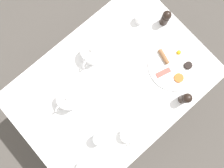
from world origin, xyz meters
TOP-DOWN VIEW (x-y plane):
  - ground_plane at (0.00, 0.00)m, footprint 8.00×8.00m
  - table at (0.00, 0.00)m, footprint 0.82×1.17m
  - breakfast_plate at (-0.16, -0.36)m, footprint 0.31×0.31m
  - teapot_near at (0.21, -0.03)m, footprint 0.12×0.20m
  - teapot_far at (0.09, 0.24)m, footprint 0.12×0.21m
  - teacup_with_saucer_left at (-0.25, 0.43)m, footprint 0.15×0.15m
  - teacup_with_saucer_right at (-0.28, 0.13)m, footprint 0.15×0.15m
  - water_glass_tall at (-0.19, 0.25)m, footprint 0.07×0.07m
  - creamer_jug at (0.19, -0.40)m, footprint 0.08×0.06m
  - pepper_grinder at (-0.34, -0.25)m, footprint 0.05×0.05m
  - salt_grinder at (0.08, -0.50)m, footprint 0.05×0.05m
  - fork_by_plate at (0.23, 0.47)m, footprint 0.17×0.03m
  - knife_by_plate at (-0.12, -0.04)m, footprint 0.22×0.02m

SIDE VIEW (x-z plane):
  - ground_plane at x=0.00m, z-range 0.00..0.00m
  - table at x=0.00m, z-range 0.28..0.99m
  - fork_by_plate at x=0.23m, z-range 0.71..0.71m
  - knife_by_plate at x=-0.12m, z-range 0.71..0.71m
  - breakfast_plate at x=-0.16m, z-range 0.70..0.74m
  - teacup_with_saucer_right at x=-0.28m, z-range 0.70..0.76m
  - teacup_with_saucer_left at x=-0.25m, z-range 0.70..0.76m
  - creamer_jug at x=0.19m, z-range 0.71..0.77m
  - water_glass_tall at x=-0.19m, z-range 0.71..0.80m
  - teapot_near at x=0.21m, z-range 0.70..0.82m
  - teapot_far at x=0.09m, z-range 0.70..0.82m
  - pepper_grinder at x=-0.34m, z-range 0.71..0.83m
  - salt_grinder at x=0.08m, z-range 0.71..0.83m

